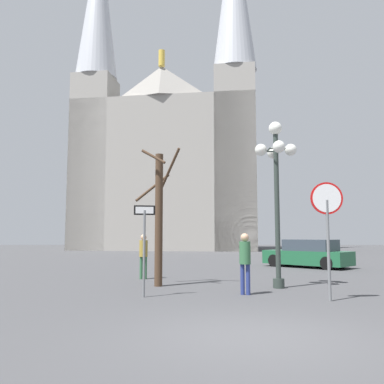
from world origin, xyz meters
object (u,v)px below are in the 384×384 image
(stop_sign, at_px, (327,216))
(bare_tree, at_px, (159,214))
(one_way_arrow_sign, at_px, (144,239))
(cathedral, at_px, (168,148))
(parked_car_near_green, at_px, (308,254))
(street_lamp, at_px, (276,172))
(pedestrian_walking, at_px, (143,252))
(pedestrian_standing, at_px, (245,257))

(stop_sign, relative_size, bare_tree, 0.66)
(bare_tree, bearing_deg, one_way_arrow_sign, -94.54)
(one_way_arrow_sign, bearing_deg, bare_tree, 85.46)
(cathedral, xyz_separation_m, parked_car_near_green, (9.00, -25.07, -11.07))
(cathedral, bearing_deg, bare_tree, -86.65)
(street_lamp, distance_m, parked_car_near_green, 9.32)
(one_way_arrow_sign, height_order, bare_tree, bare_tree)
(bare_tree, bearing_deg, pedestrian_walking, 109.89)
(street_lamp, bearing_deg, parked_car_near_green, 68.61)
(bare_tree, xyz_separation_m, pedestrian_standing, (2.63, -1.90, -1.32))
(street_lamp, distance_m, pedestrian_walking, 5.96)
(one_way_arrow_sign, xyz_separation_m, bare_tree, (0.19, 2.37, 0.81))
(street_lamp, height_order, parked_car_near_green, street_lamp)
(cathedral, xyz_separation_m, pedestrian_walking, (1.15, -30.68, -10.71))
(stop_sign, bearing_deg, pedestrian_standing, 152.22)
(cathedral, relative_size, one_way_arrow_sign, 15.72)
(one_way_arrow_sign, xyz_separation_m, parked_car_near_green, (7.27, 10.11, -0.89))
(stop_sign, xyz_separation_m, bare_tree, (-4.67, 2.97, 0.19))
(stop_sign, xyz_separation_m, pedestrian_standing, (-2.03, 1.07, -1.13))
(cathedral, bearing_deg, pedestrian_standing, -82.53)
(stop_sign, height_order, one_way_arrow_sign, stop_sign)
(parked_car_near_green, bearing_deg, cathedral, 109.75)
(cathedral, xyz_separation_m, one_way_arrow_sign, (1.73, -35.18, -10.18))
(one_way_arrow_sign, relative_size, pedestrian_standing, 1.45)
(stop_sign, distance_m, pedestrian_standing, 2.56)
(one_way_arrow_sign, height_order, pedestrian_standing, one_way_arrow_sign)
(cathedral, bearing_deg, street_lamp, -80.13)
(stop_sign, bearing_deg, pedestrian_walking, 136.84)
(pedestrian_walking, distance_m, pedestrian_standing, 5.27)
(parked_car_near_green, height_order, pedestrian_walking, pedestrian_walking)
(pedestrian_standing, bearing_deg, cathedral, 97.47)
(cathedral, distance_m, parked_car_near_green, 28.84)
(cathedral, xyz_separation_m, bare_tree, (1.92, -32.81, -9.37))
(one_way_arrow_sign, height_order, pedestrian_walking, one_way_arrow_sign)
(street_lamp, xyz_separation_m, bare_tree, (-3.87, 0.46, -1.37))
(pedestrian_walking, bearing_deg, parked_car_near_green, 35.55)
(stop_sign, relative_size, pedestrian_walking, 1.80)
(cathedral, height_order, stop_sign, cathedral)
(parked_car_near_green, bearing_deg, one_way_arrow_sign, -125.72)
(parked_car_near_green, xyz_separation_m, pedestrian_standing, (-4.45, -9.64, 0.37))
(parked_car_near_green, relative_size, pedestrian_standing, 2.52)
(cathedral, distance_m, street_lamp, 34.71)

